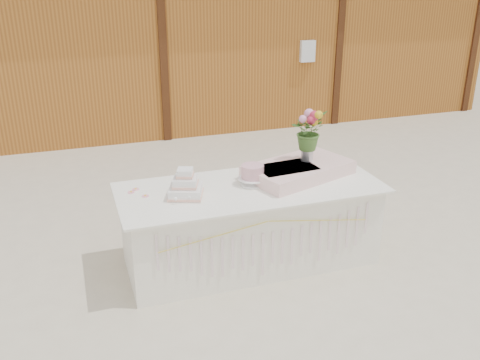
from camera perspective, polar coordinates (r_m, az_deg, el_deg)
name	(u,v)px	position (r m, az deg, el deg)	size (l,w,h in m)	color
ground	(250,261)	(5.19, 1.06, -8.58)	(80.00, 80.00, 0.00)	beige
barn	(141,21)	(10.35, -10.52, 16.38)	(12.60, 4.60, 3.30)	#9C5F20
cake_table	(250,225)	(5.00, 1.11, -4.79)	(2.40, 1.00, 0.77)	white
wedding_cake	(186,187)	(4.63, -5.82, -0.77)	(0.37, 0.37, 0.26)	white
pink_cake_stand	(253,174)	(4.85, 1.35, 0.67)	(0.26, 0.26, 0.19)	white
satin_runner	(299,170)	(5.09, 6.26, 1.09)	(0.98, 0.57, 0.12)	beige
flower_vase	(307,152)	(5.14, 7.17, 2.95)	(0.12, 0.12, 0.16)	#B4B5B9
bouquet	(308,126)	(5.07, 7.31, 5.76)	(0.33, 0.29, 0.37)	#426B2A
loose_flowers	(138,195)	(4.73, -10.83, -1.58)	(0.12, 0.29, 0.02)	pink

